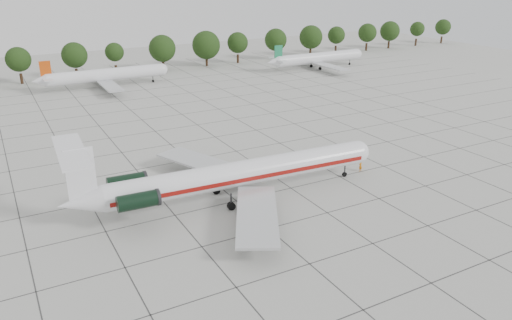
# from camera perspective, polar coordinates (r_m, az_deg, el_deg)

# --- Properties ---
(ground) EXTENTS (260.00, 260.00, 0.00)m
(ground) POSITION_cam_1_polar(r_m,az_deg,el_deg) (65.61, 4.00, -3.22)
(ground) COLOR #B1B2AA
(ground) RESTS_ON ground
(apron_joints) EXTENTS (170.00, 170.00, 0.02)m
(apron_joints) POSITION_cam_1_polar(r_m,az_deg,el_deg) (77.66, -1.94, 0.80)
(apron_joints) COLOR #383838
(apron_joints) RESTS_ON ground
(main_airliner) EXTENTS (40.53, 31.80, 9.50)m
(main_airliner) POSITION_cam_1_polar(r_m,az_deg,el_deg) (60.81, -3.29, -1.79)
(main_airliner) COLOR silver
(main_airliner) RESTS_ON ground
(ground_crew) EXTENTS (0.71, 0.58, 1.69)m
(ground_crew) POSITION_cam_1_polar(r_m,az_deg,el_deg) (72.03, 11.85, -0.62)
(ground_crew) COLOR orange
(ground_crew) RESTS_ON ground
(bg_airliner_c) EXTENTS (28.24, 27.20, 7.40)m
(bg_airliner_c) POSITION_cam_1_polar(r_m,az_deg,el_deg) (126.03, -16.76, 9.27)
(bg_airliner_c) COLOR silver
(bg_airliner_c) RESTS_ON ground
(bg_airliner_d) EXTENTS (28.24, 27.20, 7.40)m
(bg_airliner_d) POSITION_cam_1_polar(r_m,az_deg,el_deg) (145.33, 7.13, 11.48)
(bg_airliner_d) COLOR silver
(bg_airliner_d) RESTS_ON ground
(tree_line) EXTENTS (249.86, 8.44, 10.22)m
(tree_line) POSITION_cam_1_polar(r_m,az_deg,el_deg) (138.30, -20.03, 11.19)
(tree_line) COLOR #332114
(tree_line) RESTS_ON ground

